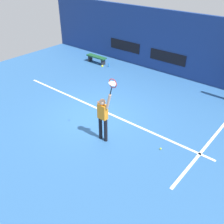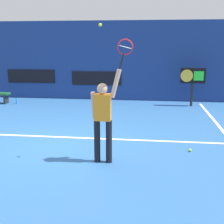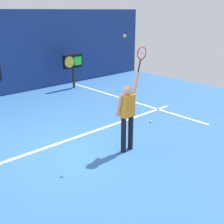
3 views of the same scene
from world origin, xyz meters
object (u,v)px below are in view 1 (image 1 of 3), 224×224
(tennis_ball, at_px, (102,66))
(water_bottle, at_px, (109,65))
(tennis_player, at_px, (103,116))
(tennis_racket, at_px, (112,84))
(court_bench, at_px, (96,58))
(spare_ball, at_px, (161,149))

(tennis_ball, height_order, water_bottle, tennis_ball)
(tennis_player, distance_m, tennis_ball, 1.81)
(tennis_ball, bearing_deg, water_bottle, 128.92)
(tennis_racket, bearing_deg, water_bottle, 131.45)
(tennis_player, xyz_separation_m, tennis_racket, (0.44, -0.00, 1.36))
(tennis_player, height_order, tennis_ball, tennis_ball)
(water_bottle, bearing_deg, court_bench, 180.00)
(court_bench, distance_m, water_bottle, 1.04)
(spare_ball, bearing_deg, tennis_ball, -158.94)
(court_bench, bearing_deg, tennis_player, -45.36)
(water_bottle, relative_size, spare_ball, 3.53)
(tennis_player, bearing_deg, tennis_ball, 123.40)
(tennis_ball, xyz_separation_m, court_bench, (-5.46, 5.50, -2.48))
(tennis_ball, bearing_deg, court_bench, 134.78)
(tennis_racket, height_order, tennis_ball, tennis_ball)
(court_bench, relative_size, water_bottle, 5.83)
(court_bench, xyz_separation_m, water_bottle, (1.02, 0.00, -0.22))
(court_bench, bearing_deg, tennis_ball, -45.22)
(tennis_ball, distance_m, water_bottle, 7.57)
(tennis_player, xyz_separation_m, spare_ball, (1.93, 0.84, -0.98))
(court_bench, bearing_deg, spare_ball, -32.50)
(tennis_racket, relative_size, water_bottle, 2.61)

